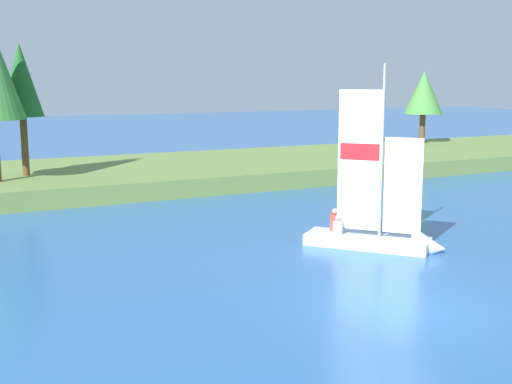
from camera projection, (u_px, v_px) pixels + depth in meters
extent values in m
plane|color=#2D609E|center=(400.00, 309.00, 16.11)|extent=(200.00, 200.00, 0.00)
cube|color=olive|center=(133.00, 174.00, 36.32)|extent=(80.00, 12.24, 0.93)
cylinder|color=brown|center=(25.00, 146.00, 32.37)|extent=(0.35, 0.35, 2.97)
cone|color=#1E5B23|center=(21.00, 80.00, 31.82)|extent=(2.07, 2.07, 3.63)
cylinder|color=brown|center=(422.00, 129.00, 49.78)|extent=(0.43, 0.43, 2.25)
cone|color=#47893D|center=(424.00, 92.00, 49.32)|extent=(2.94, 2.94, 3.25)
cube|color=silver|center=(367.00, 241.00, 22.18)|extent=(3.72, 4.09, 0.38)
cone|color=silver|center=(429.00, 247.00, 21.36)|extent=(1.61, 1.58, 1.22)
cylinder|color=#B7B7BC|center=(382.00, 152.00, 21.50)|extent=(0.08, 0.08, 5.80)
cube|color=white|center=(360.00, 160.00, 21.84)|extent=(0.98, 1.18, 4.70)
cube|color=red|center=(360.00, 152.00, 21.80)|extent=(0.89, 1.06, 0.56)
cube|color=white|center=(403.00, 186.00, 21.40)|extent=(0.83, 0.99, 3.21)
cylinder|color=#B7B7BC|center=(358.00, 229.00, 22.24)|extent=(1.01, 1.20, 0.06)
cube|color=silver|center=(338.00, 228.00, 22.21)|extent=(0.33, 0.34, 0.49)
sphere|color=tan|center=(338.00, 218.00, 22.16)|extent=(0.20, 0.20, 0.20)
cube|color=red|center=(335.00, 222.00, 22.86)|extent=(0.33, 0.34, 0.60)
sphere|color=tan|center=(335.00, 211.00, 22.79)|extent=(0.20, 0.20, 0.20)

